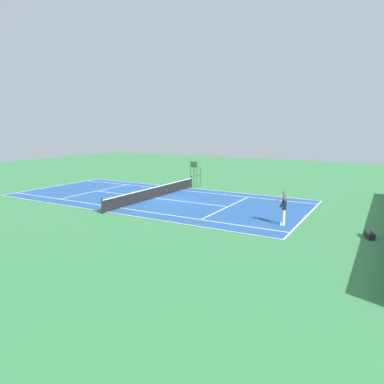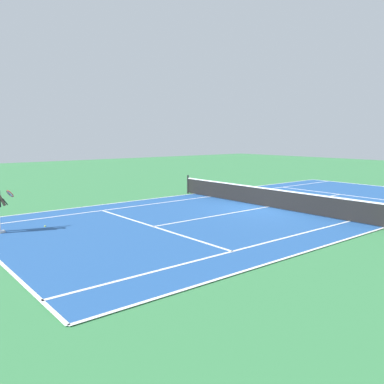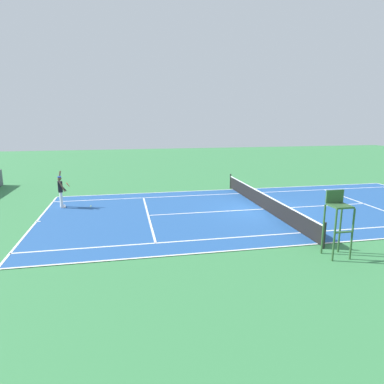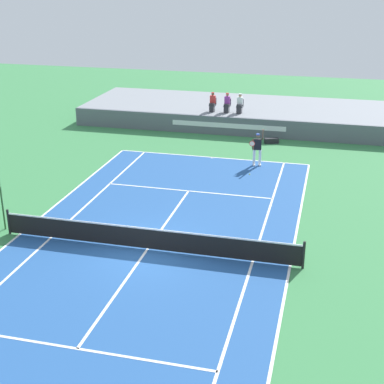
{
  "view_description": "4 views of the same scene",
  "coord_description": "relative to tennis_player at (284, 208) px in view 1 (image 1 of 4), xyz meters",
  "views": [
    {
      "loc": [
        22.43,
        16.22,
        5.57
      ],
      "look_at": [
        0.8,
        3.9,
        1.0
      ],
      "focal_mm": 32.57,
      "sensor_mm": 36.0,
      "label": 1
    },
    {
      "loc": [
        -12.03,
        14.4,
        3.36
      ],
      "look_at": [
        0.8,
        3.9,
        1.0
      ],
      "focal_mm": 37.23,
      "sensor_mm": 36.0,
      "label": 2
    },
    {
      "loc": [
        -17.17,
        7.53,
        4.99
      ],
      "look_at": [
        0.8,
        3.9,
        1.0
      ],
      "focal_mm": 31.67,
      "sensor_mm": 36.0,
      "label": 3
    },
    {
      "loc": [
        6.49,
        -18.74,
        10.19
      ],
      "look_at": [
        0.8,
        3.9,
        1.0
      ],
      "focal_mm": 53.39,
      "sensor_mm": 36.0,
      "label": 4
    }
  ],
  "objects": [
    {
      "name": "ground_plane",
      "position": [
        -2.68,
        -11.11,
        -0.99
      ],
      "size": [
        80.0,
        80.0,
        0.0
      ],
      "primitive_type": "plane",
      "color": "#387F47"
    },
    {
      "name": "net",
      "position": [
        -2.68,
        -11.11,
        -0.47
      ],
      "size": [
        11.98,
        0.1,
        1.07
      ],
      "color": "black",
      "rests_on": "ground"
    },
    {
      "name": "umpire_chair",
      "position": [
        -9.32,
        -11.11,
        0.56
      ],
      "size": [
        0.77,
        0.77,
        2.44
      ],
      "color": "#2D562D",
      "rests_on": "ground"
    },
    {
      "name": "tennis_ball",
      "position": [
        -0.14,
        -1.61,
        -0.96
      ],
      "size": [
        0.07,
        0.07,
        0.07
      ],
      "primitive_type": "sphere",
      "color": "#D1E533",
      "rests_on": "ground"
    },
    {
      "name": "court",
      "position": [
        -2.68,
        -11.11,
        -0.98
      ],
      "size": [
        11.08,
        23.88,
        0.03
      ],
      "color": "#235193",
      "rests_on": "ground"
    },
    {
      "name": "tennis_player",
      "position": [
        0.0,
        0.0,
        0.0
      ],
      "size": [
        0.74,
        0.75,
        2.08
      ],
      "color": "white",
      "rests_on": "ground"
    },
    {
      "name": "equipment_bag",
      "position": [
        0.28,
        4.53,
        -0.83
      ],
      "size": [
        0.96,
        0.6,
        0.32
      ],
      "color": "black",
      "rests_on": "ground"
    }
  ]
}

